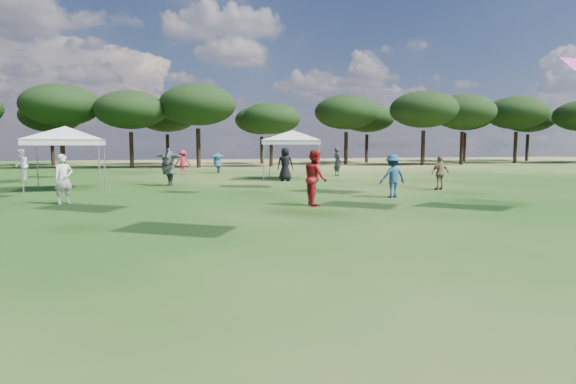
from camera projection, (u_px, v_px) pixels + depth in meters
name	position (u px, v px, depth m)	size (l,w,h in m)	color
tree_line	(185.00, 110.00, 46.35)	(108.78, 17.63, 7.77)	black
tent_left	(65.00, 129.00, 21.56)	(6.38, 6.38, 3.19)	gray
tent_right	(293.00, 132.00, 28.79)	(6.39, 6.39, 3.23)	gray
festival_crowd	(191.00, 168.00, 24.89)	(25.25, 21.33, 1.93)	navy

